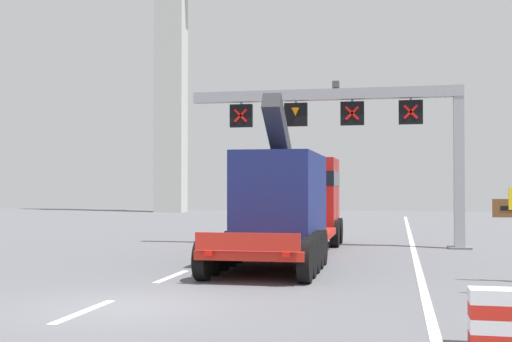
% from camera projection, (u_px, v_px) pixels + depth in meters
% --- Properties ---
extents(ground, '(112.00, 112.00, 0.00)m').
position_uv_depth(ground, '(119.00, 307.00, 13.97)').
color(ground, '#5B5B60').
extents(lane_markings, '(0.20, 61.41, 0.01)m').
position_uv_depth(lane_markings, '(284.00, 232.00, 36.97)').
color(lane_markings, silver).
rests_on(lane_markings, ground).
extents(edge_line_right, '(0.20, 63.00, 0.01)m').
position_uv_depth(edge_line_right, '(415.00, 255.00, 24.45)').
color(edge_line_right, silver).
rests_on(edge_line_right, ground).
extents(overhead_lane_gantry, '(11.41, 0.90, 6.82)m').
position_uv_depth(overhead_lane_gantry, '(358.00, 118.00, 27.97)').
color(overhead_lane_gantry, '#9EA0A5').
rests_on(overhead_lane_gantry, ground).
extents(heavy_haul_truck_red, '(3.14, 14.09, 5.30)m').
position_uv_depth(heavy_haul_truck_red, '(293.00, 200.00, 24.91)').
color(heavy_haul_truck_red, red).
rests_on(heavy_haul_truck_red, ground).
extents(crash_barrier_striped, '(1.00, 0.51, 0.90)m').
position_uv_depth(crash_barrier_striped, '(503.00, 318.00, 10.44)').
color(crash_barrier_striped, red).
rests_on(crash_barrier_striped, ground).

